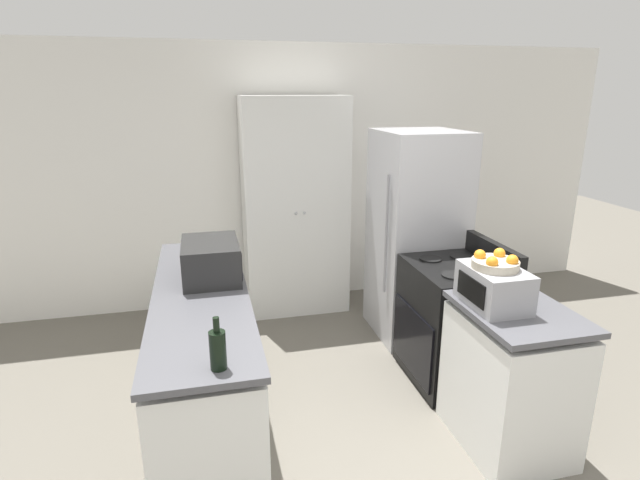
{
  "coord_description": "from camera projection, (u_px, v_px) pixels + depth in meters",
  "views": [
    {
      "loc": [
        -0.86,
        -1.87,
        2.16
      ],
      "look_at": [
        0.0,
        1.7,
        1.05
      ],
      "focal_mm": 28.0,
      "sensor_mm": 36.0,
      "label": 1
    }
  ],
  "objects": [
    {
      "name": "refrigerator",
      "position": [
        416.0,
        236.0,
        4.41
      ],
      "size": [
        0.72,
        0.76,
        1.84
      ],
      "color": "#B7B7BC",
      "rests_on": "ground_plane"
    },
    {
      "name": "stove",
      "position": [
        453.0,
        322.0,
        3.8
      ],
      "size": [
        0.66,
        0.76,
        1.08
      ],
      "color": "black",
      "rests_on": "ground_plane"
    },
    {
      "name": "counter_left",
      "position": [
        205.0,
        356.0,
        3.35
      ],
      "size": [
        0.6,
        2.22,
        0.92
      ],
      "color": "silver",
      "rests_on": "ground_plane"
    },
    {
      "name": "toaster_oven",
      "position": [
        494.0,
        287.0,
        2.96
      ],
      "size": [
        0.3,
        0.42,
        0.24
      ],
      "color": "#939399",
      "rests_on": "counter_right"
    },
    {
      "name": "counter_right",
      "position": [
        510.0,
        380.0,
        3.08
      ],
      "size": [
        0.6,
        0.76,
        0.92
      ],
      "color": "silver",
      "rests_on": "ground_plane"
    },
    {
      "name": "fruit_bowl",
      "position": [
        495.0,
        262.0,
        2.92
      ],
      "size": [
        0.27,
        0.27,
        0.1
      ],
      "color": "#B2A893",
      "rests_on": "toaster_oven"
    },
    {
      "name": "wine_bottle",
      "position": [
        218.0,
        349.0,
        2.29
      ],
      "size": [
        0.08,
        0.08,
        0.26
      ],
      "color": "black",
      "rests_on": "counter_left"
    },
    {
      "name": "pantry_cabinet",
      "position": [
        295.0,
        207.0,
        4.89
      ],
      "size": [
        1.0,
        0.52,
        2.11
      ],
      "color": "silver",
      "rests_on": "ground_plane"
    },
    {
      "name": "wall_back",
      "position": [
        287.0,
        178.0,
        5.09
      ],
      "size": [
        7.0,
        0.06,
        2.6
      ],
      "color": "white",
      "rests_on": "ground_plane"
    },
    {
      "name": "microwave",
      "position": [
        211.0,
        260.0,
        3.39
      ],
      "size": [
        0.38,
        0.51,
        0.26
      ],
      "color": "black",
      "rests_on": "counter_left"
    }
  ]
}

